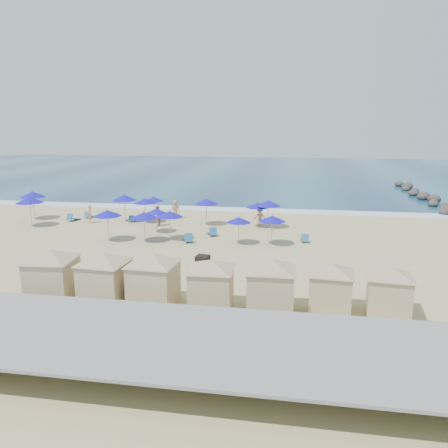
{
  "coord_description": "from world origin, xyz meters",
  "views": [
    {
      "loc": [
        8.88,
        -28.91,
        8.58
      ],
      "look_at": [
        3.55,
        3.0,
        1.32
      ],
      "focal_mm": 35.0,
      "sensor_mm": 36.0,
      "label": 1
    }
  ],
  "objects_px": {
    "umbrella_2": "(124,198)",
    "umbrella_5": "(156,211)",
    "umbrella_7": "(206,201)",
    "umbrella_8": "(239,220)",
    "umbrella_3": "(107,213)",
    "rock_jetty": "(427,198)",
    "cabana_0": "(52,268)",
    "trash_bin": "(203,262)",
    "umbrella_6": "(144,215)",
    "umbrella_0": "(33,194)",
    "cabana_2": "(153,273)",
    "umbrella_10": "(268,203)",
    "cabana_6": "(389,285)",
    "cabana_5": "(331,281)",
    "beachgoer_0": "(90,214)",
    "beachgoer_2": "(260,217)",
    "beachgoer_3": "(175,209)",
    "umbrella_9": "(257,205)",
    "umbrella_11": "(272,219)",
    "umbrella_13": "(154,199)",
    "beachgoer_1": "(157,216)",
    "umbrella_12": "(170,214)",
    "umbrella_1": "(29,200)",
    "cabana_4": "(271,279)",
    "cabana_1": "(104,271)",
    "cabana_3": "(211,278)",
    "umbrella_4": "(145,201)"
  },
  "relations": [
    {
      "from": "umbrella_9",
      "to": "umbrella_11",
      "type": "distance_m",
      "value": 5.82
    },
    {
      "from": "umbrella_2",
      "to": "umbrella_3",
      "type": "xyz_separation_m",
      "value": [
        1.38,
        -6.76,
        -0.07
      ]
    },
    {
      "from": "trash_bin",
      "to": "beachgoer_0",
      "type": "relative_size",
      "value": 0.48
    },
    {
      "from": "beachgoer_2",
      "to": "beachgoer_3",
      "type": "relative_size",
      "value": 0.88
    },
    {
      "from": "umbrella_5",
      "to": "umbrella_1",
      "type": "bearing_deg",
      "value": 178.48
    },
    {
      "from": "umbrella_9",
      "to": "beachgoer_0",
      "type": "relative_size",
      "value": 1.37
    },
    {
      "from": "beachgoer_0",
      "to": "cabana_6",
      "type": "bearing_deg",
      "value": 18.07
    },
    {
      "from": "cabana_2",
      "to": "beachgoer_2",
      "type": "height_order",
      "value": "cabana_2"
    },
    {
      "from": "cabana_1",
      "to": "cabana_3",
      "type": "relative_size",
      "value": 1.05
    },
    {
      "from": "umbrella_1",
      "to": "umbrella_10",
      "type": "relative_size",
      "value": 1.09
    },
    {
      "from": "umbrella_2",
      "to": "umbrella_5",
      "type": "height_order",
      "value": "umbrella_2"
    },
    {
      "from": "rock_jetty",
      "to": "umbrella_6",
      "type": "distance_m",
      "value": 35.11
    },
    {
      "from": "rock_jetty",
      "to": "trash_bin",
      "type": "relative_size",
      "value": 34.46
    },
    {
      "from": "beachgoer_2",
      "to": "umbrella_0",
      "type": "bearing_deg",
      "value": -170.79
    },
    {
      "from": "umbrella_4",
      "to": "trash_bin",
      "type": "bearing_deg",
      "value": -56.46
    },
    {
      "from": "beachgoer_0",
      "to": "beachgoer_1",
      "type": "distance_m",
      "value": 6.41
    },
    {
      "from": "cabana_2",
      "to": "umbrella_2",
      "type": "xyz_separation_m",
      "value": [
        -8.75,
        17.99,
        0.57
      ]
    },
    {
      "from": "rock_jetty",
      "to": "cabana_0",
      "type": "relative_size",
      "value": 5.78
    },
    {
      "from": "trash_bin",
      "to": "umbrella_3",
      "type": "distance_m",
      "value": 10.15
    },
    {
      "from": "umbrella_13",
      "to": "umbrella_5",
      "type": "bearing_deg",
      "value": -69.43
    },
    {
      "from": "rock_jetty",
      "to": "umbrella_10",
      "type": "relative_size",
      "value": 10.78
    },
    {
      "from": "cabana_5",
      "to": "umbrella_3",
      "type": "xyz_separation_m",
      "value": [
        -15.84,
        10.6,
        0.66
      ]
    },
    {
      "from": "beachgoer_0",
      "to": "beachgoer_3",
      "type": "bearing_deg",
      "value": 77.16
    },
    {
      "from": "cabana_0",
      "to": "umbrella_1",
      "type": "xyz_separation_m",
      "value": [
        -10.92,
        15.05,
        0.67
      ]
    },
    {
      "from": "beachgoer_2",
      "to": "cabana_5",
      "type": "bearing_deg",
      "value": -67.22
    },
    {
      "from": "rock_jetty",
      "to": "trash_bin",
      "type": "xyz_separation_m",
      "value": [
        -20.69,
        -28.55,
        0.02
      ]
    },
    {
      "from": "umbrella_6",
      "to": "umbrella_13",
      "type": "distance_m",
      "value": 8.71
    },
    {
      "from": "cabana_2",
      "to": "umbrella_10",
      "type": "bearing_deg",
      "value": 76.06
    },
    {
      "from": "cabana_4",
      "to": "umbrella_2",
      "type": "bearing_deg",
      "value": 128.82
    },
    {
      "from": "umbrella_10",
      "to": "umbrella_5",
      "type": "bearing_deg",
      "value": -160.56
    },
    {
      "from": "cabana_0",
      "to": "umbrella_10",
      "type": "height_order",
      "value": "cabana_0"
    },
    {
      "from": "umbrella_7",
      "to": "umbrella_8",
      "type": "height_order",
      "value": "umbrella_7"
    },
    {
      "from": "umbrella_6",
      "to": "umbrella_0",
      "type": "bearing_deg",
      "value": 154.64
    },
    {
      "from": "umbrella_0",
      "to": "umbrella_2",
      "type": "xyz_separation_m",
      "value": [
        8.89,
        0.36,
        -0.13
      ]
    },
    {
      "from": "umbrella_0",
      "to": "umbrella_3",
      "type": "distance_m",
      "value": 12.1
    },
    {
      "from": "cabana_1",
      "to": "cabana_5",
      "type": "height_order",
      "value": "cabana_1"
    },
    {
      "from": "cabana_2",
      "to": "cabana_0",
      "type": "bearing_deg",
      "value": -177.03
    },
    {
      "from": "trash_bin",
      "to": "cabana_0",
      "type": "xyz_separation_m",
      "value": [
        -6.33,
        -6.26,
        1.28
      ]
    },
    {
      "from": "umbrella_7",
      "to": "umbrella_11",
      "type": "relative_size",
      "value": 1.06
    },
    {
      "from": "umbrella_10",
      "to": "cabana_0",
      "type": "bearing_deg",
      "value": -118.11
    },
    {
      "from": "beachgoer_0",
      "to": "cabana_2",
      "type": "bearing_deg",
      "value": -1.75
    },
    {
      "from": "umbrella_5",
      "to": "umbrella_11",
      "type": "distance_m",
      "value": 9.92
    },
    {
      "from": "umbrella_7",
      "to": "cabana_6",
      "type": "bearing_deg",
      "value": -54.8
    },
    {
      "from": "cabana_0",
      "to": "umbrella_6",
      "type": "distance_m",
      "value": 11.7
    },
    {
      "from": "umbrella_2",
      "to": "umbrella_6",
      "type": "relative_size",
      "value": 1.08
    },
    {
      "from": "umbrella_3",
      "to": "umbrella_6",
      "type": "height_order",
      "value": "umbrella_3"
    },
    {
      "from": "cabana_5",
      "to": "umbrella_12",
      "type": "xyz_separation_m",
      "value": [
        -11.24,
        11.67,
        0.53
      ]
    },
    {
      "from": "umbrella_12",
      "to": "beachgoer_3",
      "type": "relative_size",
      "value": 1.31
    },
    {
      "from": "umbrella_10",
      "to": "umbrella_3",
      "type": "bearing_deg",
      "value": -151.4
    },
    {
      "from": "beachgoer_3",
      "to": "umbrella_1",
      "type": "bearing_deg",
      "value": 26.64
    }
  ]
}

